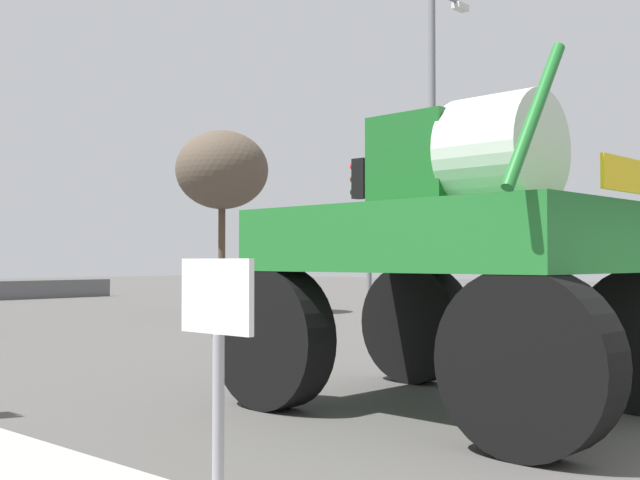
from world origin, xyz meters
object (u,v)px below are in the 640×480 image
Objects in this scene: traffic_signal_near_right at (363,207)px; bare_tree_right at (222,171)px; streetlight_near_right at (435,143)px; oversize_sprayer at (460,255)px; lane_arrow_sign at (217,352)px.

traffic_signal_near_right is 12.01m from bare_tree_right.
traffic_signal_near_right is 0.47× the size of streetlight_near_right.
bare_tree_right is at bearing -29.29° from oversize_sprayer.
bare_tree_right reaches higher than oversize_sprayer.
streetlight_near_right is at bearing 9.58° from traffic_signal_near_right.
traffic_signal_near_right is at bearing 34.60° from lane_arrow_sign.
traffic_signal_near_right is at bearing -170.42° from streetlight_near_right.
traffic_signal_near_right is at bearing -116.56° from bare_tree_right.
oversize_sprayer reaches higher than traffic_signal_near_right.
streetlight_near_right is at bearing 28.75° from lane_arrow_sign.
bare_tree_right is at bearing 63.44° from traffic_signal_near_right.
lane_arrow_sign is at bearing -151.25° from streetlight_near_right.
streetlight_near_right is (3.60, 0.61, 1.82)m from traffic_signal_near_right.
streetlight_near_right is at bearing -52.35° from oversize_sprayer.
traffic_signal_near_right is (4.29, 4.99, 1.05)m from oversize_sprayer.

